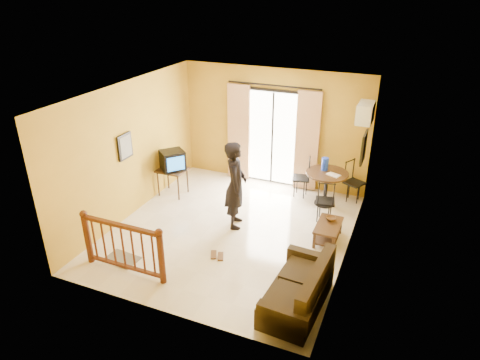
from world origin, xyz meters
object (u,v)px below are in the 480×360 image
at_px(coffee_table, 328,230).
at_px(standing_person, 236,185).
at_px(sofa, 300,292).
at_px(television, 173,160).
at_px(dining_table, 327,179).

relative_size(coffee_table, standing_person, 0.44).
bearing_deg(coffee_table, sofa, -90.00).
bearing_deg(coffee_table, television, 171.47).
bearing_deg(television, sofa, -83.83).
height_order(television, dining_table, television).
distance_m(television, sofa, 4.55).
relative_size(dining_table, sofa, 0.56).
bearing_deg(coffee_table, dining_table, 104.65).
distance_m(dining_table, sofa, 3.48).
relative_size(television, sofa, 0.41).
xyz_separation_m(coffee_table, standing_person, (-1.86, -0.15, 0.66)).
height_order(television, coffee_table, television).
bearing_deg(dining_table, coffee_table, -75.35).
relative_size(dining_table, coffee_table, 1.16).
bearing_deg(television, standing_person, -70.07).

